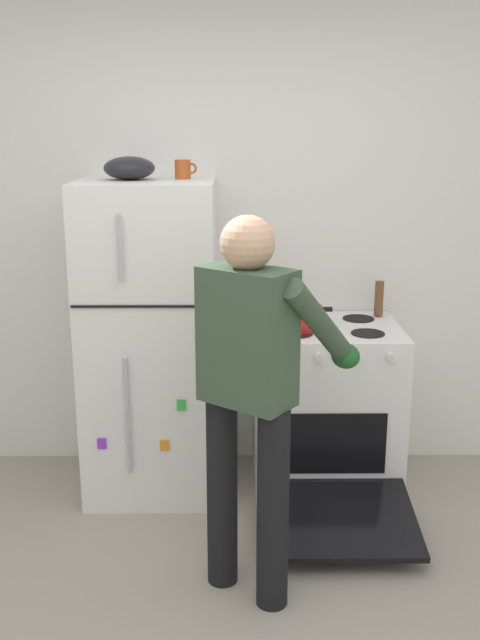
% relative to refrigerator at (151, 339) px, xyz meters
% --- Properties ---
extents(kitchen_wall_back, '(6.00, 0.10, 2.70)m').
position_rel_refrigerator_xyz_m(kitchen_wall_back, '(0.38, 0.38, 0.52)').
color(kitchen_wall_back, white).
rests_on(kitchen_wall_back, ground).
extents(refrigerator, '(0.68, 0.72, 1.66)m').
position_rel_refrigerator_xyz_m(refrigerator, '(0.00, 0.00, 0.00)').
color(refrigerator, white).
rests_on(refrigerator, ground).
extents(stove_range, '(0.76, 1.21, 0.90)m').
position_rel_refrigerator_xyz_m(stove_range, '(0.93, -0.02, -0.39)').
color(stove_range, white).
rests_on(stove_range, ground).
extents(person_cook, '(0.69, 0.74, 1.60)m').
position_rel_refrigerator_xyz_m(person_cook, '(0.51, -0.95, 0.13)').
color(person_cook, black).
rests_on(person_cook, ground).
extents(red_pot, '(0.34, 0.24, 0.12)m').
position_rel_refrigerator_xyz_m(red_pot, '(0.77, -0.05, 0.13)').
color(red_pot, red).
rests_on(red_pot, stove_range).
extents(coffee_mug, '(0.11, 0.08, 0.10)m').
position_rel_refrigerator_xyz_m(coffee_mug, '(0.18, 0.05, 0.88)').
color(coffee_mug, '#B24C1E').
rests_on(coffee_mug, refrigerator).
extents(pepper_mill, '(0.05, 0.05, 0.19)m').
position_rel_refrigerator_xyz_m(pepper_mill, '(1.23, 0.20, 0.17)').
color(pepper_mill, brown).
rests_on(pepper_mill, stove_range).
extents(mixing_bowl, '(0.25, 0.25, 0.11)m').
position_rel_refrigerator_xyz_m(mixing_bowl, '(-0.08, 0.00, 0.88)').
color(mixing_bowl, black).
rests_on(mixing_bowl, refrigerator).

